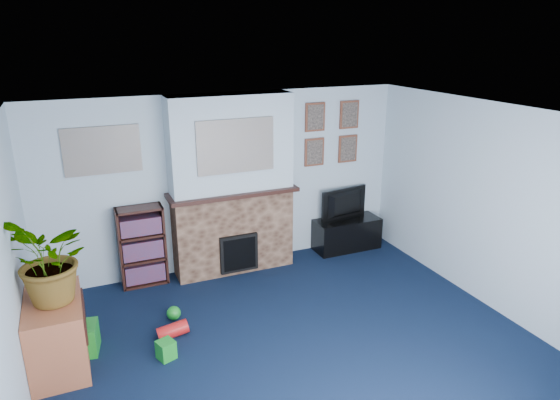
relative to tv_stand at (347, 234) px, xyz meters
name	(u,v)px	position (x,y,z in m)	size (l,w,h in m)	color
floor	(296,350)	(-1.78, -2.03, -0.23)	(5.00, 4.50, 0.01)	black
ceiling	(299,119)	(-1.78, -2.03, 2.17)	(5.00, 4.50, 0.01)	white
wall_back	(227,182)	(-1.78, 0.22, 0.97)	(5.00, 0.04, 2.40)	silver
wall_front	(465,390)	(-1.78, -4.28, 0.97)	(5.00, 0.04, 2.40)	silver
wall_left	(5,294)	(-4.28, -2.03, 0.97)	(0.04, 4.50, 2.40)	silver
wall_right	(495,209)	(0.72, -2.03, 0.97)	(0.04, 4.50, 2.40)	silver
chimney_breast	(232,187)	(-1.78, 0.02, 0.96)	(1.72, 0.50, 2.40)	brown
collage_main	(236,146)	(-1.78, -0.19, 1.55)	(1.00, 0.03, 0.68)	gray
collage_left	(102,150)	(-3.33, 0.21, 1.55)	(0.90, 0.03, 0.58)	gray
portrait_tl	(315,117)	(-0.48, 0.20, 1.77)	(0.30, 0.03, 0.40)	brown
portrait_tr	(349,115)	(0.07, 0.20, 1.77)	(0.30, 0.03, 0.40)	brown
portrait_bl	(314,152)	(-0.48, 0.20, 1.27)	(0.30, 0.03, 0.40)	brown
portrait_br	(348,149)	(0.07, 0.20, 1.27)	(0.30, 0.03, 0.40)	brown
tv_stand	(347,234)	(0.00, 0.00, 0.00)	(0.99, 0.42, 0.47)	black
television	(347,204)	(0.00, 0.02, 0.47)	(0.80, 0.10, 0.46)	black
bookshelf	(142,248)	(-2.99, 0.08, 0.28)	(0.58, 0.28, 1.05)	black
sideboard	(57,334)	(-4.02, -1.34, 0.12)	(0.51, 0.92, 0.72)	#AC5837
potted_plant	(51,260)	(-3.97, -1.39, 0.92)	(0.78, 0.68, 0.87)	#26661E
mantel_clock	(227,186)	(-1.86, -0.03, 1.00)	(0.10, 0.06, 0.13)	gold
mantel_candle	(251,183)	(-1.53, -0.03, 1.01)	(0.06, 0.06, 0.18)	#B2BFC6
mantel_teddy	(191,191)	(-2.33, -0.03, 0.99)	(0.12, 0.12, 0.12)	gray
mantel_can	(283,180)	(-1.06, -0.03, 0.99)	(0.05, 0.05, 0.11)	#198C26
green_crate	(78,341)	(-3.84, -1.19, -0.09)	(0.38, 0.31, 0.31)	#198C26
toy_ball	(174,312)	(-2.82, -0.95, -0.14)	(0.16, 0.16, 0.16)	#198C26
toy_block	(166,349)	(-3.04, -1.64, -0.12)	(0.16, 0.16, 0.20)	#198C26
toy_tube	(173,330)	(-2.90, -1.28, -0.16)	(0.15, 0.15, 0.33)	red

